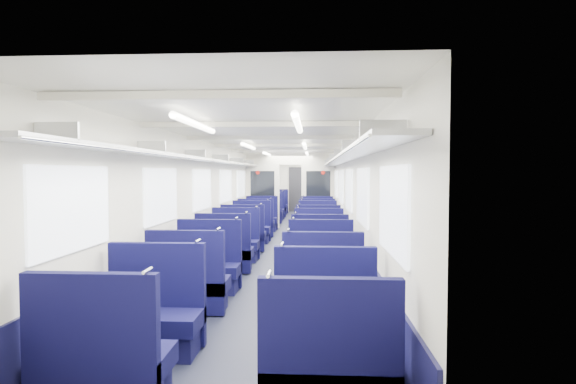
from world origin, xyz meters
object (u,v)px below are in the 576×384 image
Objects in this scene: seat_12 at (243,236)px; seat_27 at (316,207)px; seat_6 at (208,269)px; seat_0 at (101,366)px; seat_13 at (318,237)px; seat_17 at (317,224)px; seat_19 at (317,221)px; seat_2 at (153,318)px; seat_4 at (188,286)px; bulkhead at (290,189)px; seat_21 at (316,214)px; seat_9 at (320,255)px; seat_14 at (251,229)px; seat_16 at (256,225)px; seat_7 at (321,269)px; seat_10 at (235,244)px; seat_26 at (277,206)px; seat_8 at (225,253)px; seat_18 at (262,220)px; seat_22 at (271,211)px; seat_3 at (325,327)px; seat_15 at (318,229)px; seat_5 at (322,289)px; seat_23 at (316,211)px; seat_20 at (268,214)px; seat_24 at (274,209)px; seat_1 at (329,375)px; seat_11 at (319,245)px; end_door at (297,189)px.

seat_12 and seat_27 have the same top height.
seat_6 and seat_27 have the same top height.
seat_13 is (1.66, 6.72, 0.00)m from seat_0.
seat_17 is 1.00× the size of seat_19.
seat_2 is 14.77m from seat_27.
seat_13 is (1.66, 4.41, 0.00)m from seat_4.
seat_17 is at bearing 76.34° from seat_4.
bulkhead reaches higher than seat_21.
seat_14 is at bearing 115.72° from seat_9.
seat_16 and seat_27 have the same top height.
seat_7 is 1.00× the size of seat_19.
seat_10 is 6.87m from seat_21.
seat_9 is 1.00× the size of seat_13.
seat_2 is 1.00× the size of seat_26.
seat_8 is (0.00, 1.26, 0.00)m from seat_6.
seat_22 is at bearing 90.00° from seat_18.
seat_8 is 1.00× the size of seat_13.
seat_18 is at bearing 90.00° from seat_6.
seat_3 is at bearing -90.00° from seat_13.
seat_18 is at bearing -138.36° from bulkhead.
seat_6 is 1.00× the size of seat_21.
seat_7 is 4.64m from seat_15.
seat_5 is 13.49m from seat_27.
seat_3 is at bearing -82.43° from seat_22.
seat_23 is at bearing 90.00° from seat_3.
seat_17 is (0.00, 8.21, 0.00)m from seat_3.
seat_10 is (0.00, 4.57, 0.00)m from seat_2.
seat_4 is at bearing 90.00° from seat_2.
seat_16 and seat_21 have the same top height.
seat_21 and seat_22 have the same top height.
bulkhead is at bearing 96.25° from seat_7.
seat_5 is at bearing -73.76° from seat_14.
seat_24 is (0.00, 2.24, 0.00)m from seat_20.
seat_26 is (0.00, 1.31, 0.00)m from seat_24.
seat_10 is 1.00× the size of seat_17.
seat_24 is 1.00× the size of seat_26.
seat_3 is 15.00m from seat_26.
seat_18 is at bearing -90.00° from seat_22.
seat_18 is at bearing 106.15° from seat_9.
seat_16 is at bearing 90.00° from seat_8.
seat_13 and seat_23 have the same top height.
seat_27 is (0.00, 7.70, 0.00)m from seat_15.
seat_7 is at bearing 90.00° from seat_1.
seat_11 is 8.03m from seat_22.
seat_13 is at bearing -90.00° from seat_17.
seat_17 is 6.90m from seat_26.
bulkhead reaches higher than end_door.
seat_9 is 7.80m from seat_21.
seat_16 is 1.00× the size of seat_18.
seat_15 and seat_26 have the same top height.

